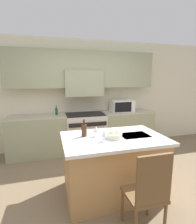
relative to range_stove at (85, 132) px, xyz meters
name	(u,v)px	position (x,y,z in m)	size (l,w,h in m)	color
ground_plane	(109,195)	(0.00, -1.79, -0.46)	(10.00, 10.00, 0.00)	#7A664C
back_cabinetry	(82,85)	(0.00, 0.27, 1.13)	(10.00, 0.46, 2.70)	beige
back_counter	(85,132)	(0.00, 0.02, 0.00)	(3.50, 0.62, 0.94)	gray
range_stove	(85,132)	(0.00, 0.00, 0.00)	(0.94, 0.70, 0.93)	beige
microwave	(122,106)	(0.96, 0.02, 0.62)	(0.55, 0.41, 0.29)	silver
kitchen_island	(113,165)	(0.09, -1.72, -0.01)	(1.51, 0.98, 0.90)	#B7844C
island_chair	(148,191)	(0.18, -2.55, 0.09)	(0.42, 0.40, 1.01)	brown
wine_bottle	(84,130)	(-0.33, -1.57, 0.54)	(0.08, 0.08, 0.26)	#422314
wine_glass_near	(104,134)	(-0.11, -1.86, 0.55)	(0.08, 0.08, 0.16)	white
wine_glass_far	(96,129)	(-0.16, -1.63, 0.55)	(0.08, 0.08, 0.16)	white
fruit_bowl	(114,135)	(0.07, -1.77, 0.48)	(0.24, 0.24, 0.10)	silver
oil_bottle_on_counter	(56,111)	(-0.66, 0.03, 0.55)	(0.06, 0.06, 0.21)	#194723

